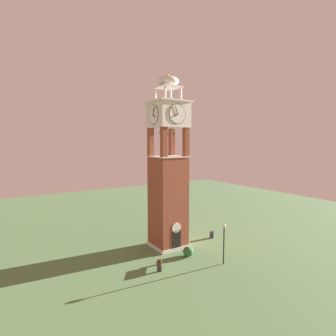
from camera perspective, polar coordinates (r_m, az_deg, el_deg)
The scene contains 6 objects.
ground at distance 31.64m, azimuth -0.00°, elevation -16.08°, with size 80.00×80.00×0.00m, color #517547.
clock_tower at distance 29.69m, azimuth 0.00°, elevation -1.89°, with size 3.94×3.94×18.83m.
park_bench at distance 26.54m, azimuth -1.67°, elevation -19.33°, with size 1.22×1.59×0.95m.
lamp_post at distance 27.01m, azimuth 11.71°, elevation -13.94°, with size 0.36×0.36×3.88m.
trash_bin at distance 34.32m, azimuth 9.21°, elevation -13.70°, with size 0.52×0.52×0.80m, color #2D2D33.
shrub_near_entry at distance 29.01m, azimuth 4.27°, elevation -17.11°, with size 1.07×1.07×0.97m, color #336638.
Camera 1 is at (-15.84, -24.83, 11.58)m, focal length 28.93 mm.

